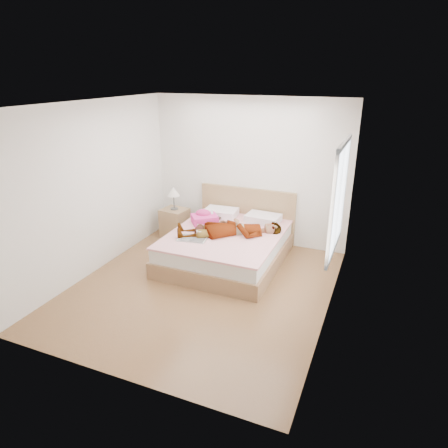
# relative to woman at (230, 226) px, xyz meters

# --- Properties ---
(ground) EXTENTS (4.00, 4.00, 0.00)m
(ground) POSITION_rel_woman_xyz_m (-0.06, -0.96, -0.63)
(ground) COLOR #503119
(ground) RESTS_ON ground
(woman) EXTENTS (1.83, 1.36, 0.24)m
(woman) POSITION_rel_woman_xyz_m (0.00, 0.00, 0.00)
(woman) COLOR white
(woman) RESTS_ON bed
(hair) EXTENTS (0.44, 0.52, 0.07)m
(hair) POSITION_rel_woman_xyz_m (-0.57, 0.45, -0.08)
(hair) COLOR black
(hair) RESTS_ON bed
(phone) EXTENTS (0.07, 0.09, 0.05)m
(phone) POSITION_rel_woman_xyz_m (-0.50, 0.40, 0.05)
(phone) COLOR silver
(phone) RESTS_ON bed
(room_shell) EXTENTS (4.00, 4.00, 4.00)m
(room_shell) POSITION_rel_woman_xyz_m (1.71, -0.66, 0.87)
(room_shell) COLOR white
(room_shell) RESTS_ON ground
(bed) EXTENTS (1.80, 2.08, 1.00)m
(bed) POSITION_rel_woman_xyz_m (-0.06, 0.07, -0.35)
(bed) COLOR brown
(bed) RESTS_ON ground
(towel) EXTENTS (0.55, 0.54, 0.23)m
(towel) POSITION_rel_woman_xyz_m (-0.59, 0.28, -0.03)
(towel) COLOR #F241A2
(towel) RESTS_ON bed
(magazine) EXTENTS (0.49, 0.36, 0.03)m
(magazine) POSITION_rel_woman_xyz_m (-0.46, -0.45, -0.11)
(magazine) COLOR silver
(magazine) RESTS_ON bed
(coffee_mug) EXTENTS (0.14, 0.12, 0.11)m
(coffee_mug) POSITION_rel_woman_xyz_m (-0.39, -0.33, -0.06)
(coffee_mug) COLOR silver
(coffee_mug) RESTS_ON bed
(plush_toy) EXTENTS (0.22, 0.28, 0.14)m
(plush_toy) POSITION_rel_woman_xyz_m (-0.44, -0.22, -0.04)
(plush_toy) COLOR black
(plush_toy) RESTS_ON bed
(nightstand) EXTENTS (0.51, 0.46, 0.99)m
(nightstand) POSITION_rel_woman_xyz_m (-1.35, 0.57, -0.30)
(nightstand) COLOR brown
(nightstand) RESTS_ON ground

